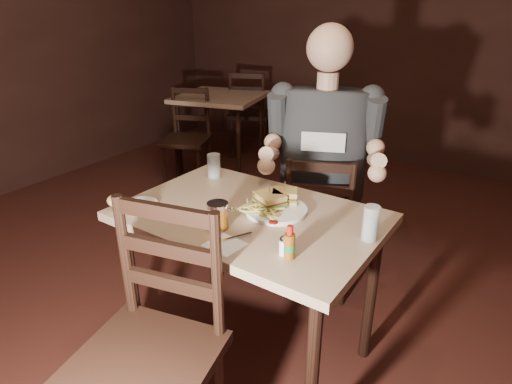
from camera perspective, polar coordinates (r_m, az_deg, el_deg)
The scene contains 23 objects.
room_shell at distance 1.40m, azimuth -6.83°, elevation 15.63°, with size 7.00×7.00×7.00m.
main_table at distance 1.89m, azimuth -0.82°, elevation -5.28°, with size 1.12×0.77×0.77m.
bg_table at distance 4.40m, azimuth -4.76°, elevation 11.63°, with size 0.96×0.96×0.77m.
chair_far at distance 2.52m, azimuth 8.32°, elevation -3.98°, with size 0.40×0.44×0.87m, color black, non-canonical shape.
chair_near at distance 1.58m, azimuth -14.85°, elevation -21.15°, with size 0.46×0.50×0.99m, color black, non-canonical shape.
bg_chair_far at distance 4.88m, azimuth -0.74°, elevation 10.42°, with size 0.44×0.48×0.95m, color black, non-canonical shape.
bg_chair_near at distance 4.05m, azimuth -9.35°, elevation 6.91°, with size 0.41×0.45×0.89m, color black, non-canonical shape.
diner at distance 2.26m, azimuth 9.06°, elevation 7.75°, with size 0.62×0.48×1.07m, color #2B2D30, non-canonical shape.
dinner_plate at distance 1.85m, azimuth 2.67°, elevation -2.51°, with size 0.26×0.26×0.02m, color white.
sandwich_left at distance 1.85m, azimuth 1.82°, elevation -0.46°, with size 0.12×0.10×0.10m, color #DCB85F, non-canonical shape.
sandwich_right at distance 1.89m, azimuth 3.86°, elevation -0.09°, with size 0.11×0.09×0.10m, color #DCB85F, non-canonical shape.
fries_pile at distance 1.80m, azimuth 0.75°, elevation -2.27°, with size 0.23×0.16×0.04m, color #CCBB5C, non-canonical shape.
ketchup_dollop at distance 1.72m, azimuth 2.34°, elevation -4.04°, with size 0.04×0.04×0.01m, color maroon.
glass_left at distance 2.22m, azimuth -5.63°, elevation 3.49°, with size 0.07×0.07×0.12m, color silver.
glass_right at distance 1.67m, azimuth 15.05°, elevation -4.04°, with size 0.06×0.06×0.14m, color silver.
hot_sauce at distance 1.50m, azimuth 4.51°, elevation -6.67°, with size 0.04×0.04×0.13m, color brown, non-canonical shape.
salt_shaker at distance 1.54m, azimuth 3.80°, elevation -7.20°, with size 0.04×0.04×0.07m, color white, non-canonical shape.
syrup_dispenser at distance 1.71m, azimuth -5.10°, elevation -3.15°, with size 0.09×0.09×0.11m, color brown, non-canonical shape.
napkin at distance 1.61m, azimuth -4.18°, elevation -7.02°, with size 0.13×0.12×0.00m, color white.
knife at distance 1.65m, azimuth -5.13°, elevation -6.13°, with size 0.01×0.23×0.01m, color silver.
fork at distance 1.64m, azimuth -3.26°, elevation -6.17°, with size 0.01×0.17×0.01m, color silver.
side_plate at distance 1.97m, azimuth -15.08°, elevation -1.73°, with size 0.14×0.14×0.01m, color white.
bread_roll at distance 1.96m, azimuth -18.12°, elevation -1.12°, with size 0.09×0.07×0.05m, color #D6B15E.
Camera 1 is at (0.87, -1.07, 1.59)m, focal length 30.00 mm.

